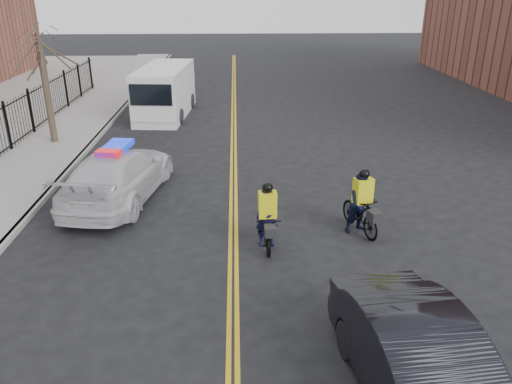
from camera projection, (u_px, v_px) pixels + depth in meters
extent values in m
plane|color=black|center=(233.00, 262.00, 12.33)|extent=(120.00, 120.00, 0.00)
cube|color=gold|center=(232.00, 157.00, 19.69)|extent=(0.10, 60.00, 0.01)
cube|color=gold|center=(236.00, 157.00, 19.69)|extent=(0.10, 60.00, 0.01)
cube|color=gray|center=(41.00, 158.00, 19.39)|extent=(3.00, 60.00, 0.15)
cube|color=gray|center=(80.00, 158.00, 19.44)|extent=(0.20, 60.00, 0.15)
cylinder|color=#342A1E|center=(47.00, 94.00, 20.42)|extent=(0.28, 0.28, 4.00)
imported|color=silver|center=(118.00, 175.00, 15.63)|extent=(3.12, 5.86, 1.62)
cube|color=#0C26CC|center=(115.00, 148.00, 15.29)|extent=(0.90, 1.57, 0.16)
imported|color=black|center=(426.00, 374.00, 7.70)|extent=(2.25, 5.00, 1.59)
cube|color=white|center=(165.00, 91.00, 25.53)|extent=(2.61, 5.96, 2.47)
cube|color=white|center=(154.00, 107.00, 23.29)|extent=(2.16, 1.03, 1.29)
cube|color=black|center=(151.00, 95.00, 22.64)|extent=(1.94, 0.26, 0.97)
cylinder|color=black|center=(138.00, 116.00, 24.32)|extent=(0.33, 0.77, 0.75)
cylinder|color=black|center=(180.00, 116.00, 24.24)|extent=(0.33, 0.77, 0.75)
cylinder|color=black|center=(154.00, 100.00, 27.48)|extent=(0.33, 0.77, 0.75)
cylinder|color=black|center=(191.00, 101.00, 27.41)|extent=(0.33, 0.77, 0.75)
imported|color=black|center=(267.00, 229.00, 12.94)|extent=(0.73, 1.83, 0.94)
imported|color=black|center=(267.00, 217.00, 12.81)|extent=(0.61, 0.42, 1.62)
cube|color=yellow|center=(267.00, 205.00, 12.67)|extent=(0.48, 0.34, 0.68)
sphere|color=black|center=(268.00, 188.00, 12.49)|extent=(0.27, 0.27, 0.27)
cube|color=black|center=(270.00, 231.00, 12.26)|extent=(0.31, 0.35, 0.25)
imported|color=black|center=(361.00, 213.00, 13.63)|extent=(1.04, 1.89, 1.09)
imported|color=black|center=(362.00, 203.00, 13.52)|extent=(0.98, 0.86, 1.69)
cube|color=yellow|center=(363.00, 191.00, 13.37)|extent=(0.56, 0.46, 0.71)
sphere|color=black|center=(364.00, 174.00, 13.19)|extent=(0.28, 0.28, 0.28)
cube|color=black|center=(375.00, 216.00, 12.98)|extent=(0.40, 0.43, 0.26)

